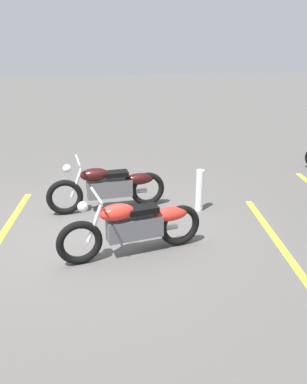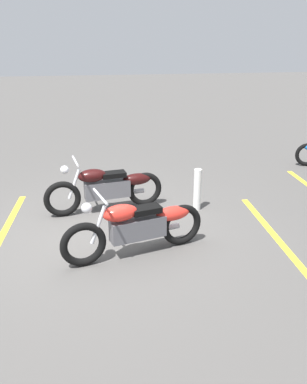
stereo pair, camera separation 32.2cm
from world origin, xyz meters
TOP-DOWN VIEW (x-y plane):
  - ground_plane at (0.00, 0.00)m, footprint 60.00×60.00m
  - motorcycle_bright_foreground at (0.56, -0.84)m, footprint 2.19×0.80m
  - motorcycle_dark_foreground at (0.23, 0.87)m, footprint 2.22×0.69m
  - bollard_post at (1.88, 0.61)m, footprint 0.14×0.14m
  - parking_stripe_near at (-1.57, 0.25)m, footprint 0.33×3.20m
  - parking_stripe_mid at (2.86, -0.69)m, footprint 0.33×3.20m

SIDE VIEW (x-z plane):
  - ground_plane at x=0.00m, z-range 0.00..0.00m
  - parking_stripe_near at x=-1.57m, z-range 0.00..0.01m
  - parking_stripe_mid at x=2.86m, z-range 0.00..0.01m
  - bollard_post at x=1.88m, z-range 0.00..0.80m
  - motorcycle_bright_foreground at x=0.56m, z-range -0.06..0.98m
  - motorcycle_dark_foreground at x=0.23m, z-range -0.06..0.98m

